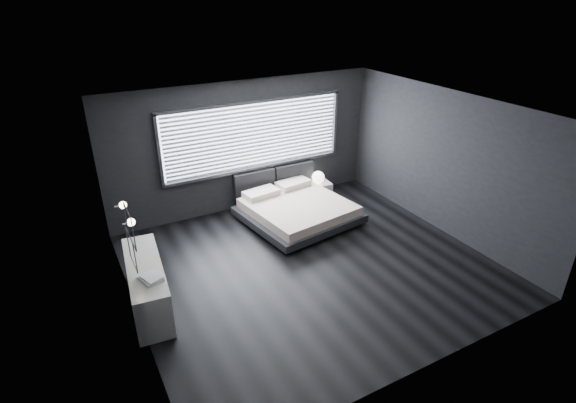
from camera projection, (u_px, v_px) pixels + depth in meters
room at (313, 194)px, 7.42m from camera, size 6.04×6.00×2.80m
window at (255, 136)px, 9.54m from camera, size 4.14×0.09×1.52m
headboard at (275, 178)px, 10.13m from camera, size 1.96×0.16×0.52m
sconce_near at (131, 222)px, 6.13m from camera, size 0.18×0.11×0.11m
sconce_far at (123, 205)px, 6.60m from camera, size 0.18×0.11×0.11m
wall_art_upper at (130, 227)px, 5.51m from camera, size 0.01×0.48×0.48m
wall_art_lower at (132, 250)px, 5.91m from camera, size 0.01×0.48×0.48m
bed at (297, 209)px, 9.44m from camera, size 2.37×2.29×0.55m
nightstand at (317, 189)px, 10.56m from camera, size 0.63×0.54×0.34m
orb_lamp at (318, 177)px, 10.39m from camera, size 0.29×0.29×0.29m
dresser at (147, 285)px, 6.90m from camera, size 0.70×1.88×0.73m
book_stack at (151, 278)px, 6.38m from camera, size 0.34×0.40×0.07m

